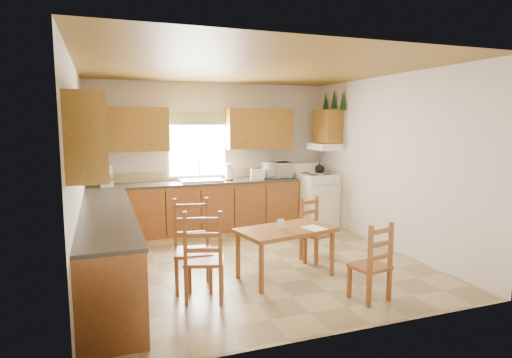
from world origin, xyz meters
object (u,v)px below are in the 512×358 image
object	(u,v)px
chair_near_right	(370,261)
chair_far_right	(317,230)
chair_far_left	(192,246)
stove	(316,200)
chair_near_left	(204,254)
microwave	(277,170)
dining_table	(285,253)

from	to	relation	value
chair_near_right	chair_far_right	size ratio (longest dim) A/B	0.99
chair_far_left	chair_near_right	bearing A→B (deg)	-20.20
chair_near_right	chair_far_right	xyz separation A→B (m)	(0.10, 1.43, 0.01)
stove	chair_far_left	xyz separation A→B (m)	(-2.89, -2.37, 0.04)
chair_near_left	chair_near_right	world-z (taller)	chair_near_left
stove	microwave	size ratio (longest dim) A/B	1.98
chair_near_left	chair_far_right	distance (m)	1.99
dining_table	chair_near_left	size ratio (longest dim) A/B	1.16
microwave	chair_near_right	size ratio (longest dim) A/B	0.56
stove	chair_near_left	distance (m)	3.90
chair_far_right	dining_table	bearing A→B (deg)	-165.62
stove	dining_table	bearing A→B (deg)	-129.79
chair_near_left	stove	bearing A→B (deg)	-118.79
chair_near_left	chair_far_left	xyz separation A→B (m)	(-0.07, 0.32, 0.01)
dining_table	microwave	bearing A→B (deg)	58.08
stove	chair_near_right	world-z (taller)	stove
chair_near_left	chair_far_left	bearing A→B (deg)	-60.72
chair_near_right	chair_far_left	bearing A→B (deg)	-40.02
microwave	dining_table	xyz separation A→B (m)	(-1.00, -2.65, -0.75)
microwave	chair_near_left	distance (m)	3.70
chair_near_right	stove	bearing A→B (deg)	-119.88
stove	chair_far_right	distance (m)	2.16
microwave	chair_far_right	world-z (taller)	microwave
chair_near_left	chair_near_right	distance (m)	1.85
microwave	dining_table	size ratio (longest dim) A/B	0.42
dining_table	stove	bearing A→B (deg)	43.30
chair_far_left	microwave	bearing A→B (deg)	58.38
stove	dining_table	world-z (taller)	stove
stove	chair_near_left	size ratio (longest dim) A/B	0.95
chair_near_right	chair_far_right	bearing A→B (deg)	-105.52
chair_near_left	chair_far_left	distance (m)	0.33
chair_far_left	chair_far_right	distance (m)	1.95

